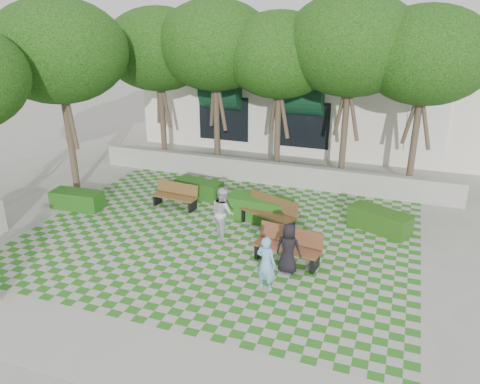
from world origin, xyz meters
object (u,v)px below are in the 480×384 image
at_px(hedge_midleft, 199,189).
at_px(person_white, 223,212).
at_px(hedge_east, 380,220).
at_px(bench_mid, 269,213).
at_px(person_blue, 266,263).
at_px(hedge_west, 77,200).
at_px(hedge_midright, 259,208).
at_px(bench_east, 288,247).
at_px(person_dark, 288,248).
at_px(bench_west, 176,196).

distance_m(hedge_midleft, person_white, 3.53).
distance_m(hedge_east, person_white, 5.08).
relative_size(bench_mid, person_blue, 1.38).
bearing_deg(hedge_west, person_blue, -18.79).
bearing_deg(person_blue, hedge_midright, -56.27).
xyz_separation_m(bench_east, person_dark, (0.13, -0.52, 0.23)).
bearing_deg(person_white, hedge_west, 43.09).
bearing_deg(hedge_west, person_white, -2.57).
bearing_deg(hedge_east, bench_east, -127.53).
relative_size(bench_mid, hedge_midright, 0.92).
bearing_deg(bench_west, bench_east, -22.07).
xyz_separation_m(hedge_midright, hedge_west, (-6.44, -1.36, -0.06)).
xyz_separation_m(hedge_midleft, hedge_west, (-3.65, -2.52, 0.00)).
height_order(bench_east, person_blue, person_blue).
height_order(bench_mid, hedge_east, bench_mid).
bearing_deg(hedge_east, hedge_west, -170.02).
bearing_deg(bench_mid, bench_west, -164.94).
bearing_deg(bench_mid, hedge_west, -150.90).
height_order(hedge_west, person_dark, person_dark).
bearing_deg(hedge_east, person_dark, -121.65).
xyz_separation_m(hedge_midleft, person_white, (2.11, -2.78, 0.50)).
relative_size(bench_east, person_blue, 1.33).
bearing_deg(person_white, person_blue, 176.96).
bearing_deg(hedge_west, hedge_east, 9.98).
xyz_separation_m(hedge_midleft, person_dark, (4.57, -4.19, 0.40)).
relative_size(hedge_east, person_dark, 1.38).
bearing_deg(person_blue, person_dark, -93.84).
bearing_deg(person_blue, bench_east, -83.22).
bearing_deg(bench_mid, hedge_midright, 157.82).
bearing_deg(bench_mid, person_white, -113.81).
bearing_deg(bench_east, person_dark, -66.77).
bearing_deg(person_white, hedge_midright, -66.88).
relative_size(hedge_midright, person_dark, 1.55).
relative_size(bench_west, person_blue, 1.16).
height_order(person_blue, person_dark, person_blue).
distance_m(bench_mid, person_blue, 3.71).
height_order(bench_east, person_white, person_white).
height_order(bench_east, hedge_midright, bench_east).
distance_m(bench_mid, hedge_midright, 0.70).
distance_m(hedge_midleft, person_dark, 6.21).
relative_size(bench_west, hedge_east, 0.87).
relative_size(hedge_east, hedge_west, 1.06).
height_order(bench_west, person_dark, person_dark).
height_order(bench_mid, person_blue, person_blue).
distance_m(person_blue, person_dark, 1.07).
xyz_separation_m(bench_mid, person_white, (-1.17, -1.14, 0.33)).
distance_m(bench_east, bench_mid, 2.34).
bearing_deg(bench_west, hedge_midright, 5.89).
bearing_deg(person_blue, person_white, -34.79).
xyz_separation_m(bench_mid, person_dark, (1.29, -2.55, 0.22)).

